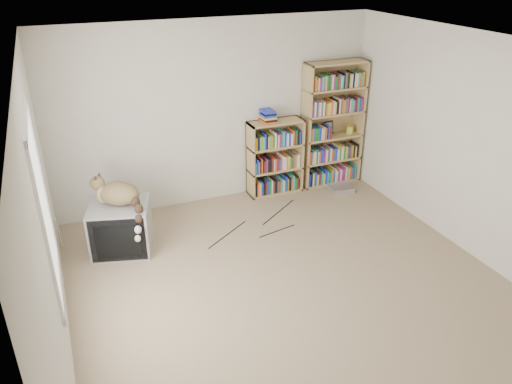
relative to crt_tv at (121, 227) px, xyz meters
name	(u,v)px	position (x,y,z in m)	size (l,w,h in m)	color
floor	(297,294)	(1.53, -1.61, -0.29)	(4.50, 5.00, 0.01)	tan
wall_back	(217,114)	(1.53, 0.89, 0.96)	(4.50, 0.02, 2.50)	beige
wall_left	(47,234)	(-0.72, -1.61, 0.96)	(0.02, 5.00, 2.50)	beige
wall_right	(484,153)	(3.78, -1.61, 0.96)	(0.02, 5.00, 2.50)	beige
ceiling	(308,51)	(1.53, -1.61, 2.21)	(4.50, 5.00, 0.02)	white
window	(44,206)	(-0.71, -1.41, 1.11)	(0.02, 1.22, 1.52)	white
crt_tv	(121,227)	(0.00, 0.00, 0.00)	(0.82, 0.77, 0.59)	#979799
cat	(121,198)	(0.04, -0.05, 0.40)	(0.62, 0.79, 0.59)	#392A17
bookcase_tall	(332,127)	(3.27, 0.75, 0.58)	(0.92, 0.30, 1.84)	tan
bookcase_short	(275,160)	(2.34, 0.75, 0.21)	(0.80, 0.30, 1.09)	tan
book_stack	(268,116)	(2.23, 0.75, 0.88)	(0.20, 0.26, 0.17)	#D94E1D
green_mug	(349,130)	(3.57, 0.73, 0.51)	(0.10, 0.10, 0.11)	#ACCA39
framed_print	(328,127)	(3.26, 0.83, 0.56)	(0.15, 0.01, 0.19)	black
dvd_player	(341,189)	(3.26, 0.34, -0.25)	(0.34, 0.24, 0.08)	#AFAEB3
wall_outlet	(56,223)	(-0.71, 0.34, 0.03)	(0.01, 0.08, 0.13)	silver
floor_cables	(265,224)	(1.81, -0.13, -0.29)	(1.20, 0.70, 0.01)	black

